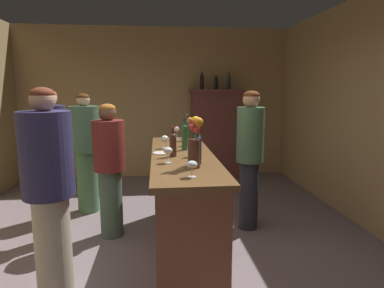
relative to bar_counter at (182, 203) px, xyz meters
name	(u,v)px	position (x,y,z in m)	size (l,w,h in m)	color
floor	(157,268)	(-0.27, -0.30, -0.53)	(8.90, 8.90, 0.00)	slate
wall_back	(155,104)	(-0.27, 3.18, 0.89)	(5.18, 0.12, 2.84)	tan
bar_counter	(182,203)	(0.00, 0.00, 0.00)	(0.61, 2.28, 1.05)	brown
display_cabinet	(216,132)	(0.86, 2.88, 0.35)	(1.00, 0.43, 1.69)	brown
wine_bottle_malbec	(197,143)	(0.14, -0.13, 0.64)	(0.07, 0.07, 0.28)	#234527
wine_bottle_merlot	(198,148)	(0.10, -0.48, 0.66)	(0.06, 0.06, 0.33)	#25253F
wine_bottle_syrah	(185,136)	(0.04, 0.20, 0.67)	(0.06, 0.06, 0.33)	#26512A
wine_bottle_rose	(187,129)	(0.12, 0.84, 0.67)	(0.06, 0.06, 0.33)	#2A4B34
wine_bottle_chardonnay	(191,133)	(0.15, 0.50, 0.66)	(0.07, 0.07, 0.31)	#3F2B1D
wine_bottle_pinot	(173,143)	(-0.10, -0.13, 0.65)	(0.07, 0.07, 0.28)	#46271C
wine_glass_front	(165,139)	(-0.17, 0.32, 0.62)	(0.08, 0.08, 0.14)	white
wine_glass_mid	(192,166)	(0.00, -0.89, 0.61)	(0.08, 0.08, 0.12)	white
wine_glass_rear	(177,130)	(0.01, 0.99, 0.64)	(0.06, 0.06, 0.16)	white
wine_glass_spare	(168,151)	(-0.15, -0.40, 0.63)	(0.08, 0.08, 0.14)	white
flower_arrangement	(194,142)	(0.05, -0.60, 0.74)	(0.13, 0.11, 0.42)	#4A2B23
cheese_plate	(161,153)	(-0.21, 0.02, 0.53)	(0.17, 0.17, 0.01)	white
display_bottle_left	(202,81)	(0.59, 2.88, 1.30)	(0.07, 0.07, 0.32)	black
display_bottle_midleft	(216,82)	(0.85, 2.88, 1.28)	(0.08, 0.08, 0.27)	black
display_bottle_center	(229,81)	(1.10, 2.88, 1.30)	(0.06, 0.06, 0.33)	#192D36
patron_in_navy	(110,165)	(-0.79, 0.49, 0.31)	(0.36, 0.36, 1.53)	#45604F
patron_redhead	(53,159)	(-1.39, 0.44, 0.40)	(0.31, 0.31, 1.68)	#9B9683
patron_in_grey	(49,188)	(-1.09, -0.65, 0.40)	(0.39, 0.39, 1.71)	#B8AF95
patron_by_cabinet	(86,149)	(-1.22, 1.31, 0.36)	(0.39, 0.39, 1.63)	#436D47
bartender	(250,153)	(0.85, 0.53, 0.40)	(0.32, 0.32, 1.67)	#272B36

